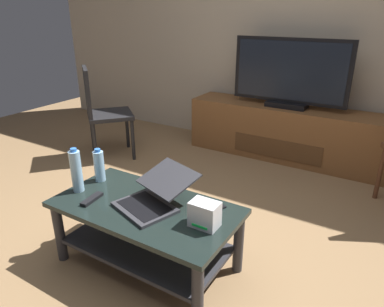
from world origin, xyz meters
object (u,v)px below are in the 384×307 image
(media_cabinet, at_px, (284,132))
(television, at_px, (290,75))
(router_box, at_px, (205,214))
(water_bottle_far, at_px, (99,166))
(laptop, at_px, (154,195))
(coffee_table, at_px, (146,225))
(cell_phone, at_px, (213,208))
(side_chair, at_px, (101,109))
(water_bottle_near, at_px, (76,171))
(tv_remote, at_px, (92,199))

(media_cabinet, bearing_deg, television, -90.00)
(router_box, bearing_deg, water_bottle_far, 173.06)
(laptop, xyz_separation_m, router_box, (0.35, -0.04, 0.01))
(media_cabinet, distance_m, laptop, 2.08)
(coffee_table, xyz_separation_m, cell_phone, (0.35, 0.17, 0.14))
(coffee_table, distance_m, cell_phone, 0.41)
(side_chair, bearing_deg, water_bottle_near, -50.44)
(television, distance_m, side_chair, 1.91)
(television, relative_size, cell_phone, 8.10)
(television, height_order, side_chair, television)
(cell_phone, bearing_deg, router_box, -52.53)
(television, distance_m, water_bottle_far, 2.10)
(laptop, relative_size, water_bottle_far, 2.24)
(tv_remote, bearing_deg, television, 71.60)
(router_box, xyz_separation_m, cell_phone, (-0.04, 0.17, -0.06))
(side_chair, xyz_separation_m, router_box, (1.85, -1.14, -0.04))
(water_bottle_near, height_order, tv_remote, water_bottle_near)
(water_bottle_near, bearing_deg, tv_remote, -15.97)
(media_cabinet, height_order, water_bottle_far, water_bottle_far)
(side_chair, xyz_separation_m, laptop, (1.50, -1.10, -0.05))
(cell_phone, bearing_deg, coffee_table, -130.11)
(coffee_table, height_order, cell_phone, cell_phone)
(laptop, distance_m, water_bottle_far, 0.50)
(television, bearing_deg, water_bottle_far, -107.31)
(coffee_table, height_order, tv_remote, tv_remote)
(coffee_table, height_order, laptop, laptop)
(media_cabinet, relative_size, water_bottle_far, 8.98)
(router_box, relative_size, cell_phone, 1.06)
(tv_remote, bearing_deg, cell_phone, 17.30)
(media_cabinet, bearing_deg, side_chair, -149.28)
(side_chair, height_order, cell_phone, side_chair)
(tv_remote, bearing_deg, water_bottle_far, 117.72)
(television, bearing_deg, tv_remote, -102.00)
(water_bottle_far, bearing_deg, tv_remote, -55.88)
(media_cabinet, relative_size, cell_phone, 14.25)
(coffee_table, relative_size, tv_remote, 6.74)
(coffee_table, bearing_deg, water_bottle_near, -171.32)
(water_bottle_near, bearing_deg, router_box, 4.78)
(water_bottle_far, distance_m, tv_remote, 0.28)
(cell_phone, bearing_deg, television, 119.69)
(coffee_table, distance_m, television, 2.17)
(coffee_table, xyz_separation_m, media_cabinet, (0.17, 2.10, -0.01))
(side_chair, bearing_deg, cell_phone, -28.06)
(side_chair, distance_m, tv_remote, 1.71)
(media_cabinet, distance_m, tv_remote, 2.27)
(media_cabinet, xyz_separation_m, cell_phone, (0.19, -1.93, 0.15))
(water_bottle_far, bearing_deg, media_cabinet, 72.86)
(television, bearing_deg, laptop, -93.43)
(cell_phone, bearing_deg, laptop, -132.50)
(television, xyz_separation_m, side_chair, (-1.63, -0.94, -0.35))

